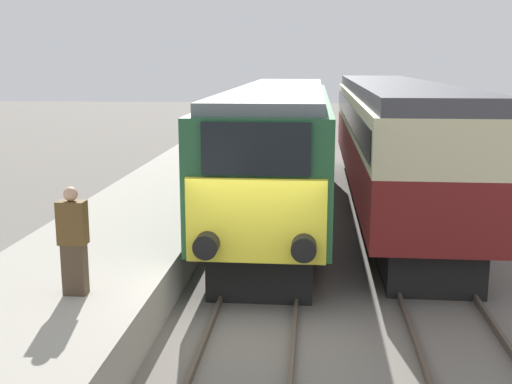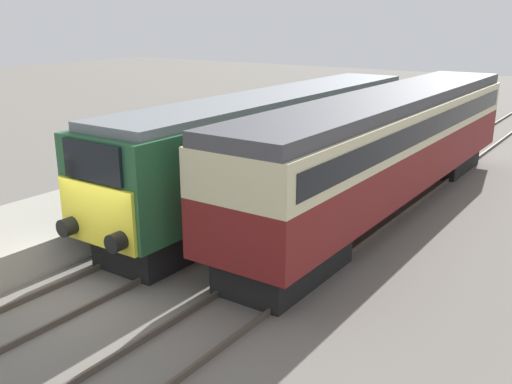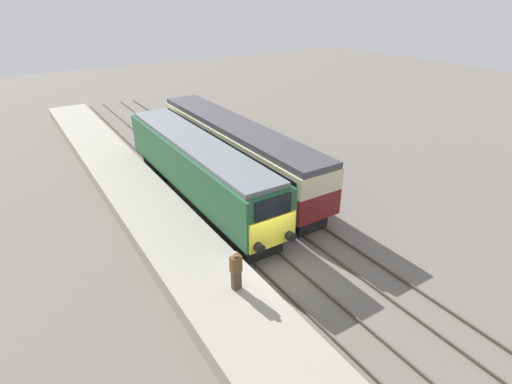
# 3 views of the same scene
# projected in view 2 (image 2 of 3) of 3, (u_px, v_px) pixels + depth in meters

# --- Properties ---
(ground_plane) EXTENTS (120.00, 120.00, 0.00)m
(ground_plane) POSITION_uv_depth(u_px,v_px,m) (83.00, 293.00, 13.27)
(ground_plane) COLOR slate
(platform_left) EXTENTS (3.50, 50.00, 0.86)m
(platform_left) POSITION_uv_depth(u_px,v_px,m) (197.00, 178.00, 21.23)
(platform_left) COLOR #9E998C
(platform_left) RESTS_ON ground_plane
(rails_near_track) EXTENTS (1.51, 60.00, 0.14)m
(rails_near_track) POSITION_uv_depth(u_px,v_px,m) (217.00, 228.00, 17.18)
(rails_near_track) COLOR #4C4238
(rails_near_track) RESTS_ON ground_plane
(rails_far_track) EXTENTS (1.50, 60.00, 0.14)m
(rails_far_track) POSITION_uv_depth(u_px,v_px,m) (316.00, 254.00, 15.33)
(rails_far_track) COLOR #4C4238
(rails_far_track) RESTS_ON ground_plane
(locomotive) EXTENTS (2.70, 16.12, 3.78)m
(locomotive) POSITION_uv_depth(u_px,v_px,m) (279.00, 141.00, 19.27)
(locomotive) COLOR black
(locomotive) RESTS_ON ground_plane
(passenger_carriage) EXTENTS (2.75, 17.12, 3.88)m
(passenger_carriage) POSITION_uv_depth(u_px,v_px,m) (390.00, 140.00, 18.44)
(passenger_carriage) COLOR black
(passenger_carriage) RESTS_ON ground_plane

